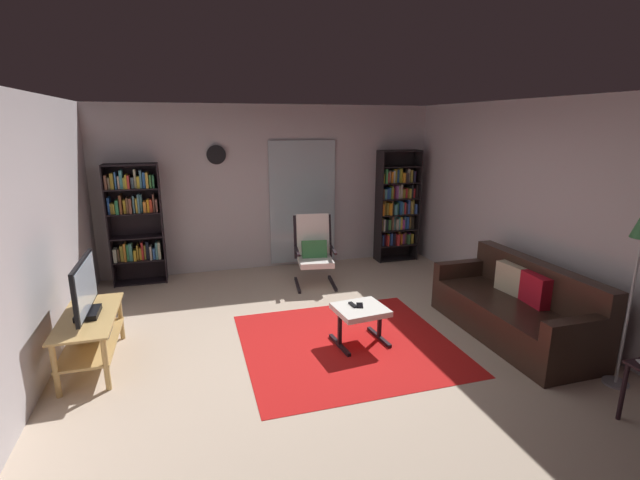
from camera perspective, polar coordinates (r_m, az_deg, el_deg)
ground_plane at (r=5.01m, az=0.59°, el=-12.95°), size 7.02×7.02×0.00m
wall_back at (r=7.33m, az=-6.10°, el=6.54°), size 5.60×0.06×2.60m
wall_left at (r=4.58m, az=-33.67°, el=-0.72°), size 0.06×6.00×2.60m
wall_right at (r=5.93m, az=26.48°, el=3.18°), size 0.06×6.00×2.60m
glass_door_panel at (r=7.41m, az=-2.19°, el=4.74°), size 1.10×0.01×2.00m
area_rug at (r=5.01m, az=3.41°, el=-12.89°), size 2.20×2.09×0.01m
tv_stand at (r=5.01m, az=-26.95°, el=-10.26°), size 0.50×1.13×0.52m
television at (r=4.83m, az=-27.57°, el=-5.63°), size 0.20×0.86×0.55m
bookshelf_near_tv at (r=7.07m, az=-22.34°, el=2.57°), size 0.74×0.30×1.76m
bookshelf_near_sofa at (r=7.82m, az=9.65°, el=4.17°), size 0.71×0.30×1.88m
leather_sofa at (r=5.52m, az=23.49°, el=-8.06°), size 0.81×1.97×0.83m
lounge_armchair at (r=6.60m, az=-0.76°, el=-1.08°), size 0.64×0.72×1.02m
ottoman at (r=4.89m, az=5.12°, el=-9.23°), size 0.57×0.53×0.42m
tv_remote at (r=4.89m, az=4.18°, el=-8.17°), size 0.06×0.15×0.02m
cell_phone at (r=4.90m, az=5.05°, el=-8.24°), size 0.11×0.15×0.01m
wall_clock at (r=7.10m, az=-12.99°, el=10.46°), size 0.29×0.03×0.29m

